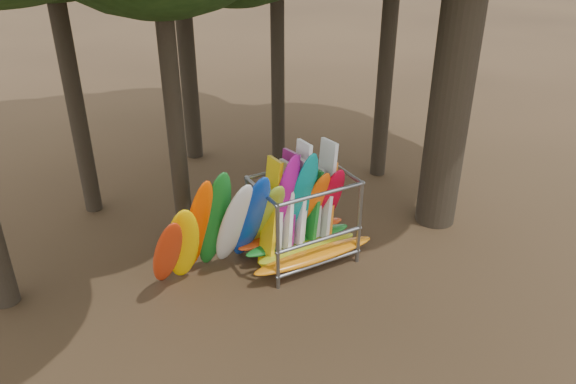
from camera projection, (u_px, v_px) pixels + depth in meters
ground at (300, 276)px, 13.13m from camera, size 120.00×120.00×0.00m
kayak_row at (251, 220)px, 12.78m from camera, size 4.71×2.04×3.12m
storage_rack at (303, 222)px, 13.31m from camera, size 3.19×1.64×2.91m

